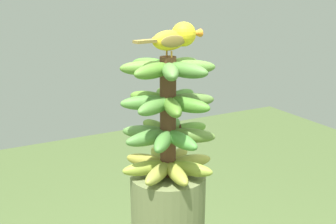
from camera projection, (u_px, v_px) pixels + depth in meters
banana_bunch at (168, 118)px, 1.19m from camera, size 0.28×0.28×0.35m
perched_bird at (177, 37)px, 1.13m from camera, size 0.08×0.22×0.09m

